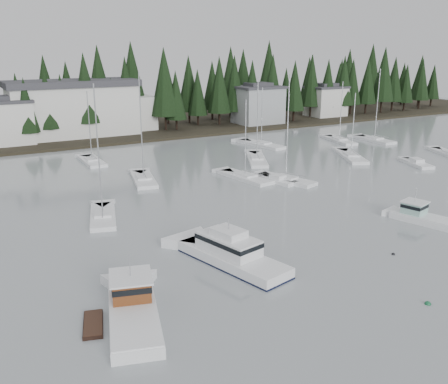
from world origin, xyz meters
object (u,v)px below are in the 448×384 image
object	(u,v)px
sailboat_3	(339,141)
sailboat_8	(103,218)
sailboat_5	(92,162)
sailboat_10	(257,160)
house_east_b	(326,100)
lobster_boat_brown	(132,311)
sailboat_13	(374,141)
runabout_1	(278,181)
sailboat_11	(261,145)
lobster_boat_teal	(423,218)
sailboat_4	(245,178)
sailboat_6	(351,157)
sailboat_12	(286,181)
house_west	(6,121)
house_east_a	(258,104)
cabin_cruiser_center	(231,256)
harbor_inn	(84,108)
sailboat_2	(144,180)
runabout_2	(416,164)

from	to	relation	value
sailboat_3	sailboat_8	world-z (taller)	sailboat_8
sailboat_5	sailboat_10	bearing A→B (deg)	-115.57
house_east_b	lobster_boat_brown	world-z (taller)	house_east_b
sailboat_13	runabout_1	distance (m)	37.65
sailboat_11	lobster_boat_teal	bearing A→B (deg)	160.03
sailboat_3	runabout_1	size ratio (longest dim) A/B	1.98
sailboat_4	sailboat_6	distance (m)	22.73
sailboat_5	sailboat_12	bearing A→B (deg)	-139.79
house_west	sailboat_12	world-z (taller)	sailboat_12
lobster_boat_brown	lobster_boat_teal	world-z (taller)	lobster_boat_brown
runabout_1	sailboat_6	bearing A→B (deg)	-83.58
sailboat_4	sailboat_6	xyz separation A→B (m)	(22.53, 3.05, -0.01)
house_east_a	cabin_cruiser_center	bearing A→B (deg)	-124.83
lobster_boat_teal	harbor_inn	bearing A→B (deg)	-1.25
lobster_boat_teal	sailboat_13	world-z (taller)	sailboat_13
sailboat_4	sailboat_10	world-z (taller)	sailboat_10
sailboat_5	runabout_1	world-z (taller)	sailboat_5
harbor_inn	sailboat_5	world-z (taller)	harbor_inn
house_east_b	sailboat_5	xyz separation A→B (m)	(-66.20, -21.75, -4.34)
sailboat_13	sailboat_2	bearing A→B (deg)	99.52
house_west	sailboat_10	world-z (taller)	sailboat_10
sailboat_10	runabout_2	distance (m)	24.84
house_west	sailboat_10	size ratio (longest dim) A/B	0.69
house_east_b	sailboat_3	size ratio (longest dim) A/B	0.80
sailboat_13	sailboat_3	bearing A→B (deg)	67.64
house_east_a	lobster_boat_brown	world-z (taller)	house_east_a
harbor_inn	sailboat_11	xyz separation A→B (m)	(25.92, -25.52, -5.73)
house_east_a	sailboat_11	world-z (taller)	sailboat_11
sailboat_10	sailboat_11	size ratio (longest dim) A/B	1.23
sailboat_6	sailboat_4	bearing A→B (deg)	124.25
sailboat_13	runabout_2	world-z (taller)	sailboat_13
harbor_inn	sailboat_8	bearing A→B (deg)	-102.60
sailboat_5	runabout_2	xyz separation A→B (m)	(43.53, -26.32, 0.07)
sailboat_2	sailboat_6	distance (m)	35.36
sailboat_3	sailboat_11	size ratio (longest dim) A/B	1.07
harbor_inn	sailboat_3	world-z (taller)	harbor_inn
sailboat_2	sailboat_8	xyz separation A→B (m)	(-9.29, -12.40, 0.00)
house_west	sailboat_2	xyz separation A→B (m)	(12.91, -35.37, -4.56)
house_west	sailboat_12	xyz separation A→B (m)	(29.77, -45.07, -4.56)
house_east_a	harbor_inn	world-z (taller)	harbor_inn
house_west	lobster_boat_brown	bearing A→B (deg)	-90.47
house_west	sailboat_2	distance (m)	37.93
sailboat_6	sailboat_10	xyz separation A→B (m)	(-14.88, 5.73, 0.02)
house_east_a	sailboat_5	distance (m)	48.66
house_east_b	lobster_boat_teal	world-z (taller)	house_east_b
harbor_inn	sailboat_11	world-z (taller)	harbor_inn
house_east_a	cabin_cruiser_center	xyz separation A→B (m)	(-44.18, -63.49, -4.21)
house_east_b	sailboat_4	bearing A→B (deg)	-140.05
house_west	sailboat_11	world-z (taller)	sailboat_11
sailboat_12	sailboat_13	world-z (taller)	sailboat_12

